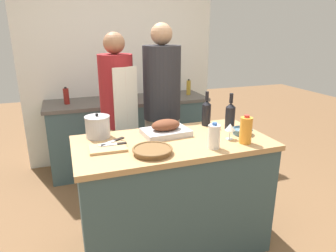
# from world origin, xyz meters

# --- Properties ---
(ground_plane) EXTENTS (12.00, 12.00, 0.00)m
(ground_plane) POSITION_xyz_m (0.00, 0.00, 0.00)
(ground_plane) COLOR brown
(kitchen_island) EXTENTS (1.45, 0.72, 0.91)m
(kitchen_island) POSITION_xyz_m (0.00, 0.00, 0.46)
(kitchen_island) COLOR #3D565B
(kitchen_island) RESTS_ON ground_plane
(back_counter) EXTENTS (1.96, 0.60, 0.88)m
(back_counter) POSITION_xyz_m (0.00, 1.60, 0.44)
(back_counter) COLOR #3D565B
(back_counter) RESTS_ON ground_plane
(back_wall) EXTENTS (2.46, 0.10, 2.55)m
(back_wall) POSITION_xyz_m (0.00, 1.95, 1.27)
(back_wall) COLOR silver
(back_wall) RESTS_ON ground_plane
(roasting_pan) EXTENTS (0.37, 0.27, 0.12)m
(roasting_pan) POSITION_xyz_m (-0.01, 0.13, 0.96)
(roasting_pan) COLOR #BCBCC1
(roasting_pan) RESTS_ON kitchen_island
(wicker_basket) EXTENTS (0.27, 0.27, 0.04)m
(wicker_basket) POSITION_xyz_m (-0.21, -0.19, 0.93)
(wicker_basket) COLOR brown
(wicker_basket) RESTS_ON kitchen_island
(cutting_board) EXTENTS (0.26, 0.18, 0.02)m
(cutting_board) POSITION_xyz_m (-0.48, -0.01, 0.92)
(cutting_board) COLOR tan
(cutting_board) RESTS_ON kitchen_island
(stock_pot) EXTENTS (0.19, 0.19, 0.19)m
(stock_pot) POSITION_xyz_m (-0.51, 0.26, 0.99)
(stock_pot) COLOR #B7B7BC
(stock_pot) RESTS_ON kitchen_island
(mixing_bowl) EXTENTS (0.16, 0.16, 0.05)m
(mixing_bowl) POSITION_xyz_m (0.56, -0.05, 0.94)
(mixing_bowl) COLOR slate
(mixing_bowl) RESTS_ON kitchen_island
(juice_jug) EXTENTS (0.09, 0.09, 0.21)m
(juice_jug) POSITION_xyz_m (0.48, -0.22, 1.01)
(juice_jug) COLOR orange
(juice_jug) RESTS_ON kitchen_island
(milk_jug) EXTENTS (0.08, 0.08, 0.19)m
(milk_jug) POSITION_xyz_m (0.21, -0.23, 1.00)
(milk_jug) COLOR white
(milk_jug) RESTS_ON kitchen_island
(wine_bottle_green) EXTENTS (0.08, 0.08, 0.30)m
(wine_bottle_green) POSITION_xyz_m (0.53, 0.10, 1.03)
(wine_bottle_green) COLOR black
(wine_bottle_green) RESTS_ON kitchen_island
(wine_bottle_dark) EXTENTS (0.08, 0.08, 0.29)m
(wine_bottle_dark) POSITION_xyz_m (0.40, 0.26, 1.03)
(wine_bottle_dark) COLOR black
(wine_bottle_dark) RESTS_ON kitchen_island
(wine_glass_left) EXTENTS (0.08, 0.08, 0.12)m
(wine_glass_left) POSITION_xyz_m (0.41, -0.11, 1.00)
(wine_glass_left) COLOR silver
(wine_glass_left) RESTS_ON kitchen_island
(knife_chef) EXTENTS (0.21, 0.14, 0.01)m
(knife_chef) POSITION_xyz_m (-0.43, 0.07, 0.93)
(knife_chef) COLOR #B7B7BC
(knife_chef) RESTS_ON cutting_board
(knife_paring) EXTENTS (0.18, 0.03, 0.01)m
(knife_paring) POSITION_xyz_m (-0.43, 0.01, 0.93)
(knife_paring) COLOR #B7B7BC
(knife_paring) RESTS_ON cutting_board
(stand_mixer) EXTENTS (0.18, 0.14, 0.33)m
(stand_mixer) POSITION_xyz_m (-0.01, 1.52, 1.02)
(stand_mixer) COLOR #B22323
(stand_mixer) RESTS_ON back_counter
(condiment_bottle_tall) EXTENTS (0.06, 0.06, 0.20)m
(condiment_bottle_tall) POSITION_xyz_m (0.81, 1.61, 0.97)
(condiment_bottle_tall) COLOR #B28E2D
(condiment_bottle_tall) RESTS_ON back_counter
(condiment_bottle_short) EXTENTS (0.06, 0.06, 0.20)m
(condiment_bottle_short) POSITION_xyz_m (-0.71, 1.59, 0.97)
(condiment_bottle_short) COLOR maroon
(condiment_bottle_short) RESTS_ON back_counter
(person_cook_aproned) EXTENTS (0.34, 0.36, 1.68)m
(person_cook_aproned) POSITION_xyz_m (-0.26, 0.83, 0.94)
(person_cook_aproned) COLOR beige
(person_cook_aproned) RESTS_ON ground_plane
(person_cook_guest) EXTENTS (0.37, 0.37, 1.76)m
(person_cook_guest) POSITION_xyz_m (0.18, 0.80, 0.97)
(person_cook_guest) COLOR beige
(person_cook_guest) RESTS_ON ground_plane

